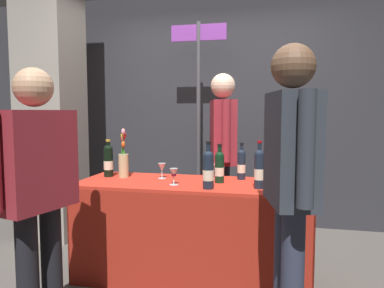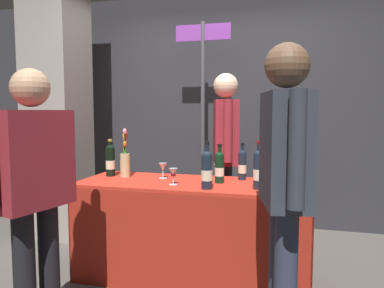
% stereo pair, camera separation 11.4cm
% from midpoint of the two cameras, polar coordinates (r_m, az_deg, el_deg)
% --- Properties ---
extents(ground_plane, '(12.00, 12.00, 0.00)m').
position_cam_midpoint_polar(ground_plane, '(3.12, -1.12, -20.13)').
color(ground_plane, '#514C47').
extents(back_partition, '(7.84, 0.12, 2.70)m').
position_cam_midpoint_polar(back_partition, '(4.38, 3.80, 5.39)').
color(back_partition, '#2D2D33').
rests_on(back_partition, ground_plane).
extents(concrete_pillar, '(0.54, 0.54, 3.14)m').
position_cam_midpoint_polar(concrete_pillar, '(4.14, -21.93, 8.06)').
color(concrete_pillar, gray).
rests_on(concrete_pillar, ground_plane).
extents(tasting_table, '(1.79, 0.66, 0.78)m').
position_cam_midpoint_polar(tasting_table, '(2.93, -1.14, -10.69)').
color(tasting_table, red).
rests_on(tasting_table, ground_plane).
extents(featured_wine_bottle, '(0.07, 0.07, 0.34)m').
position_cam_midpoint_polar(featured_wine_bottle, '(2.65, 9.24, -3.78)').
color(featured_wine_bottle, '#192333').
rests_on(featured_wine_bottle, tasting_table).
extents(display_bottle_0, '(0.07, 0.07, 0.30)m').
position_cam_midpoint_polar(display_bottle_0, '(2.99, 6.64, -3.11)').
color(display_bottle_0, '#192333').
rests_on(display_bottle_0, tasting_table).
extents(display_bottle_1, '(0.08, 0.08, 0.34)m').
position_cam_midpoint_polar(display_bottle_1, '(2.61, 1.30, -3.93)').
color(display_bottle_1, '#192333').
rests_on(display_bottle_1, tasting_table).
extents(display_bottle_2, '(0.08, 0.08, 0.33)m').
position_cam_midpoint_polar(display_bottle_2, '(2.85, 13.57, -3.23)').
color(display_bottle_2, black).
rests_on(display_bottle_2, tasting_table).
extents(display_bottle_3, '(0.08, 0.08, 0.32)m').
position_cam_midpoint_polar(display_bottle_3, '(3.19, -13.93, -2.46)').
color(display_bottle_3, black).
rests_on(display_bottle_3, tasting_table).
extents(display_bottle_4, '(0.07, 0.07, 0.30)m').
position_cam_midpoint_polar(display_bottle_4, '(2.84, 3.17, -3.51)').
color(display_bottle_4, black).
rests_on(display_bottle_4, tasting_table).
extents(wine_glass_near_vendor, '(0.07, 0.07, 0.13)m').
position_cam_midpoint_polar(wine_glass_near_vendor, '(3.03, -5.80, -3.74)').
color(wine_glass_near_vendor, silver).
rests_on(wine_glass_near_vendor, tasting_table).
extents(wine_glass_mid, '(0.07, 0.07, 0.12)m').
position_cam_midpoint_polar(wine_glass_mid, '(3.01, 2.90, -3.82)').
color(wine_glass_mid, silver).
rests_on(wine_glass_mid, tasting_table).
extents(wine_glass_near_taster, '(0.07, 0.07, 0.13)m').
position_cam_midpoint_polar(wine_glass_near_taster, '(2.76, -4.06, -4.61)').
color(wine_glass_near_taster, silver).
rests_on(wine_glass_near_taster, tasting_table).
extents(flower_vase, '(0.08, 0.09, 0.41)m').
position_cam_midpoint_polar(flower_vase, '(3.12, -11.69, -2.43)').
color(flower_vase, tan).
rests_on(flower_vase, tasting_table).
extents(brochure_stand, '(0.15, 0.05, 0.16)m').
position_cam_midpoint_polar(brochure_stand, '(2.89, 10.99, -4.41)').
color(brochure_stand, silver).
rests_on(brochure_stand, tasting_table).
extents(vendor_presenter, '(0.32, 0.63, 1.68)m').
position_cam_midpoint_polar(vendor_presenter, '(3.47, 3.86, 0.02)').
color(vendor_presenter, '#2D3347').
rests_on(vendor_presenter, ground_plane).
extents(taster_foreground_right, '(0.29, 0.58, 1.68)m').
position_cam_midpoint_polar(taster_foreground_right, '(1.99, 13.58, -4.27)').
color(taster_foreground_right, '#2D3347').
rests_on(taster_foreground_right, ground_plane).
extents(taster_foreground_left, '(0.31, 0.58, 1.57)m').
position_cam_midpoint_polar(taster_foreground_left, '(2.25, -24.43, -5.39)').
color(taster_foreground_left, black).
rests_on(taster_foreground_left, ground_plane).
extents(booth_signpost, '(0.60, 0.04, 2.28)m').
position_cam_midpoint_polar(booth_signpost, '(3.97, 0.19, 6.38)').
color(booth_signpost, '#47474C').
rests_on(booth_signpost, ground_plane).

